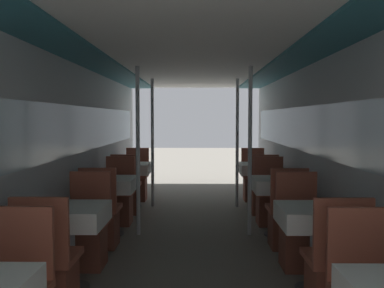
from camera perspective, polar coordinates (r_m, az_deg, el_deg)
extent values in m
cube|color=silver|center=(5.02, -16.62, -1.47)|extent=(0.05, 9.82, 2.15)
cube|color=silver|center=(5.00, -16.55, 1.70)|extent=(0.03, 9.03, 0.59)
cube|color=silver|center=(5.00, 17.08, -1.51)|extent=(0.05, 9.82, 2.15)
cube|color=silver|center=(4.98, 17.00, 1.68)|extent=(0.03, 9.03, 0.59)
cube|color=white|center=(4.83, 0.18, 11.85)|extent=(2.90, 9.82, 0.04)
cube|color=#2D707F|center=(4.98, -13.92, 11.09)|extent=(0.52, 9.43, 0.03)
cube|color=#2D707F|center=(4.95, 14.35, 11.12)|extent=(0.52, 9.43, 0.03)
cube|color=#9E4C38|center=(2.96, -21.87, -12.16)|extent=(0.42, 0.04, 0.47)
cylinder|color=#4C4C51|center=(4.10, -15.82, -17.91)|extent=(0.33, 0.33, 0.01)
cylinder|color=#B7B7BC|center=(3.99, -15.91, -13.17)|extent=(0.08, 0.08, 0.69)
cube|color=#93704C|center=(3.90, -16.00, -8.16)|extent=(0.57, 0.57, 0.02)
cube|color=white|center=(3.92, -15.98, -9.18)|extent=(0.61, 0.61, 0.17)
cube|color=brown|center=(3.56, -18.42, -17.80)|extent=(0.35, 0.35, 0.43)
cube|color=#9E4C38|center=(3.48, -18.50, -14.14)|extent=(0.42, 0.42, 0.05)
cube|color=#9E4C38|center=(3.24, -19.71, -10.75)|extent=(0.42, 0.04, 0.47)
cube|color=brown|center=(4.52, -13.91, -13.10)|extent=(0.35, 0.35, 0.43)
cube|color=#9E4C38|center=(4.46, -13.95, -10.17)|extent=(0.42, 0.42, 0.05)
cube|color=#9E4C38|center=(4.58, -13.40, -6.48)|extent=(0.42, 0.04, 0.47)
cylinder|color=#4C4C51|center=(5.71, -10.72, -11.66)|extent=(0.33, 0.33, 0.01)
cylinder|color=#B7B7BC|center=(5.63, -10.76, -8.19)|extent=(0.08, 0.08, 0.69)
cube|color=#93704C|center=(5.57, -10.80, -4.61)|extent=(0.57, 0.57, 0.02)
cube|color=white|center=(5.58, -10.80, -5.33)|extent=(0.61, 0.61, 0.17)
cube|color=brown|center=(5.16, -11.93, -10.96)|extent=(0.35, 0.35, 0.43)
cube|color=#9E4C38|center=(5.11, -11.97, -8.38)|extent=(0.42, 0.42, 0.05)
cube|color=#9E4C38|center=(4.88, -12.50, -5.86)|extent=(0.42, 0.04, 0.47)
cube|color=brown|center=(6.17, -9.76, -8.55)|extent=(0.35, 0.35, 0.43)
cube|color=#9E4C38|center=(6.12, -9.78, -6.37)|extent=(0.42, 0.42, 0.05)
cube|color=#9E4C38|center=(6.27, -9.49, -3.75)|extent=(0.42, 0.04, 0.47)
cylinder|color=silver|center=(5.47, -7.22, -0.95)|extent=(0.05, 0.05, 2.15)
cylinder|color=#4C4C51|center=(7.39, -8.00, -8.16)|extent=(0.33, 0.33, 0.01)
cylinder|color=#B7B7BC|center=(7.32, -8.02, -5.45)|extent=(0.08, 0.08, 0.69)
cube|color=#93704C|center=(7.28, -8.05, -2.68)|extent=(0.57, 0.57, 0.02)
cube|color=white|center=(7.28, -8.04, -3.24)|extent=(0.61, 0.61, 0.17)
cube|color=brown|center=(6.83, -8.69, -7.36)|extent=(0.35, 0.35, 0.43)
cube|color=#9E4C38|center=(6.79, -8.71, -5.39)|extent=(0.42, 0.42, 0.05)
cube|color=#9E4C38|center=(6.57, -9.00, -3.41)|extent=(0.42, 0.04, 0.47)
cube|color=brown|center=(7.86, -7.42, -5.92)|extent=(0.35, 0.35, 0.43)
cube|color=#9E4C38|center=(7.83, -7.44, -4.20)|extent=(0.42, 0.42, 0.05)
cube|color=#9E4C38|center=(7.98, -7.26, -2.18)|extent=(0.42, 0.04, 0.47)
cylinder|color=silver|center=(7.20, -5.30, 0.12)|extent=(0.05, 0.05, 2.15)
cube|color=#9E4C38|center=(2.93, 21.56, -12.35)|extent=(0.42, 0.04, 0.47)
cylinder|color=#B7B7BC|center=(3.96, 16.02, -13.28)|extent=(0.08, 0.08, 0.69)
cube|color=#93704C|center=(3.88, 16.11, -8.25)|extent=(0.57, 0.57, 0.02)
cube|color=white|center=(3.89, 16.09, -9.27)|extent=(0.61, 0.61, 0.17)
cube|color=#9E4C38|center=(3.45, 18.42, -14.30)|extent=(0.42, 0.42, 0.05)
cube|color=#9E4C38|center=(3.21, 19.55, -10.89)|extent=(0.42, 0.04, 0.47)
cube|color=brown|center=(4.49, 14.17, -13.20)|extent=(0.35, 0.35, 0.43)
cube|color=#9E4C38|center=(4.43, 14.22, -10.24)|extent=(0.42, 0.42, 0.05)
cube|color=#9E4C38|center=(4.56, 13.71, -6.54)|extent=(0.42, 0.04, 0.47)
cylinder|color=#4C4C51|center=(5.70, 11.25, -11.72)|extent=(0.33, 0.33, 0.01)
cylinder|color=#B7B7BC|center=(5.61, 11.29, -8.23)|extent=(0.08, 0.08, 0.69)
cube|color=#93704C|center=(5.55, 11.33, -4.64)|extent=(0.57, 0.57, 0.02)
cube|color=white|center=(5.56, 11.32, -5.37)|extent=(0.61, 0.61, 0.17)
cube|color=brown|center=(5.14, 12.36, -11.03)|extent=(0.35, 0.35, 0.43)
cube|color=#9E4C38|center=(5.09, 12.40, -8.43)|extent=(0.42, 0.42, 0.05)
cube|color=#9E4C38|center=(4.86, 12.89, -5.90)|extent=(0.42, 0.04, 0.47)
cube|color=brown|center=(6.15, 10.37, -8.59)|extent=(0.35, 0.35, 0.43)
cube|color=#9E4C38|center=(6.11, 10.39, -6.41)|extent=(0.42, 0.42, 0.05)
cube|color=#9E4C38|center=(6.25, 10.13, -3.78)|extent=(0.42, 0.04, 0.47)
cylinder|color=silver|center=(5.46, 7.73, -0.97)|extent=(0.05, 0.05, 2.15)
cylinder|color=#4C4C51|center=(7.37, 8.76, -8.19)|extent=(0.33, 0.33, 0.01)
cylinder|color=#B7B7BC|center=(7.31, 8.78, -5.47)|extent=(0.08, 0.08, 0.69)
cube|color=#93704C|center=(7.26, 8.81, -2.70)|extent=(0.57, 0.57, 0.02)
cube|color=white|center=(7.27, 8.80, -3.26)|extent=(0.61, 0.61, 0.17)
cube|color=brown|center=(6.82, 9.39, -7.39)|extent=(0.35, 0.35, 0.43)
cube|color=#9E4C38|center=(6.78, 9.41, -5.41)|extent=(0.42, 0.42, 0.05)
cube|color=#9E4C38|center=(6.56, 9.68, -3.44)|extent=(0.42, 0.04, 0.47)
cube|color=brown|center=(7.85, 8.23, -5.94)|extent=(0.35, 0.35, 0.43)
cube|color=#9E4C38|center=(7.81, 8.25, -4.22)|extent=(0.42, 0.42, 0.05)
cube|color=#9E4C38|center=(7.97, 8.09, -2.20)|extent=(0.42, 0.04, 0.47)
cylinder|color=silver|center=(7.19, 6.05, 0.11)|extent=(0.05, 0.05, 2.15)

